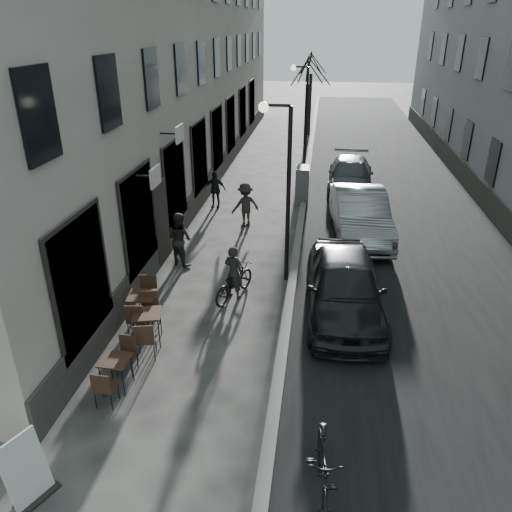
% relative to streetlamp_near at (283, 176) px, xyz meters
% --- Properties ---
extents(ground, '(120.00, 120.00, 0.00)m').
position_rel_streetlamp_near_xyz_m(ground, '(0.17, -6.00, -3.16)').
color(ground, '#353330').
rests_on(ground, ground).
extents(road, '(7.30, 60.00, 0.00)m').
position_rel_streetlamp_near_xyz_m(road, '(4.02, 10.00, -3.16)').
color(road, black).
rests_on(road, ground).
extents(kerb, '(0.25, 60.00, 0.12)m').
position_rel_streetlamp_near_xyz_m(kerb, '(0.37, 10.00, -3.10)').
color(kerb, slate).
rests_on(kerb, ground).
extents(streetlamp_near, '(0.90, 0.28, 5.09)m').
position_rel_streetlamp_near_xyz_m(streetlamp_near, '(0.00, 0.00, 0.00)').
color(streetlamp_near, black).
rests_on(streetlamp_near, ground).
extents(streetlamp_far, '(0.90, 0.28, 5.09)m').
position_rel_streetlamp_near_xyz_m(streetlamp_far, '(0.00, 12.00, 0.00)').
color(streetlamp_far, black).
rests_on(streetlamp_far, ground).
extents(tree_near, '(2.40, 2.40, 5.70)m').
position_rel_streetlamp_near_xyz_m(tree_near, '(0.07, 15.00, 1.50)').
color(tree_near, black).
rests_on(tree_near, ground).
extents(tree_far, '(2.40, 2.40, 5.70)m').
position_rel_streetlamp_near_xyz_m(tree_far, '(0.07, 21.00, 1.50)').
color(tree_far, black).
rests_on(tree_far, ground).
extents(bistro_set_a, '(0.59, 1.42, 0.84)m').
position_rel_streetlamp_near_xyz_m(bistro_set_a, '(-2.94, -5.27, -2.73)').
color(bistro_set_a, '#311E16').
rests_on(bistro_set_a, ground).
extents(bistro_set_b, '(0.82, 1.67, 0.95)m').
position_rel_streetlamp_near_xyz_m(bistro_set_b, '(-2.82, -3.61, -2.67)').
color(bistro_set_b, '#311E16').
rests_on(bistro_set_b, ground).
extents(bistro_set_c, '(0.72, 1.64, 0.95)m').
position_rel_streetlamp_near_xyz_m(bistro_set_c, '(-3.22, -2.81, -2.67)').
color(bistro_set_c, '#311E16').
rests_on(bistro_set_c, ground).
extents(sign_board, '(0.65, 0.76, 1.18)m').
position_rel_streetlamp_near_xyz_m(sign_board, '(-3.30, -8.00, -2.68)').
color(sign_board, black).
rests_on(sign_board, ground).
extents(utility_cabinet, '(0.60, 1.02, 1.48)m').
position_rel_streetlamp_near_xyz_m(utility_cabinet, '(0.27, 7.16, -2.42)').
color(utility_cabinet, '#5A5A5C').
rests_on(utility_cabinet, ground).
extents(bicycle, '(1.26, 1.89, 0.94)m').
position_rel_streetlamp_near_xyz_m(bicycle, '(-1.18, -1.22, -2.69)').
color(bicycle, black).
rests_on(bicycle, ground).
extents(cyclist_rider, '(0.66, 0.55, 1.53)m').
position_rel_streetlamp_near_xyz_m(cyclist_rider, '(-1.18, -1.22, -2.39)').
color(cyclist_rider, black).
rests_on(cyclist_rider, ground).
extents(pedestrian_near, '(1.03, 0.96, 1.70)m').
position_rel_streetlamp_near_xyz_m(pedestrian_near, '(-3.19, 0.63, -2.31)').
color(pedestrian_near, '#262421').
rests_on(pedestrian_near, ground).
extents(pedestrian_mid, '(1.22, 1.06, 1.64)m').
position_rel_streetlamp_near_xyz_m(pedestrian_mid, '(-1.66, 4.10, -2.34)').
color(pedestrian_mid, '#282623').
rests_on(pedestrian_mid, ground).
extents(pedestrian_far, '(0.89, 0.39, 1.51)m').
position_rel_streetlamp_near_xyz_m(pedestrian_far, '(-3.20, 5.98, -2.40)').
color(pedestrian_far, black).
rests_on(pedestrian_far, ground).
extents(car_near, '(2.15, 4.85, 1.62)m').
position_rel_streetlamp_near_xyz_m(car_near, '(1.79, -1.73, -2.35)').
color(car_near, black).
rests_on(car_near, ground).
extents(car_mid, '(2.13, 5.10, 1.64)m').
position_rel_streetlamp_near_xyz_m(car_mid, '(2.47, 3.64, -2.34)').
color(car_mid, gray).
rests_on(car_mid, ground).
extents(car_far, '(2.14, 4.87, 1.39)m').
position_rel_streetlamp_near_xyz_m(car_far, '(2.36, 9.03, -2.46)').
color(car_far, '#3A3E45').
rests_on(car_far, ground).
extents(moped, '(0.67, 1.95, 1.15)m').
position_rel_streetlamp_near_xyz_m(moped, '(1.30, -7.36, -2.58)').
color(moped, black).
rests_on(moped, ground).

